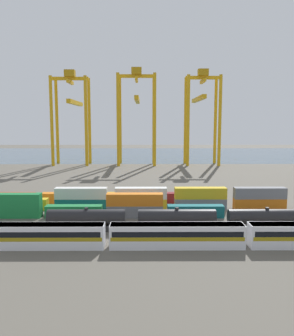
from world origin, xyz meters
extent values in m
plane|color=#5B564C|center=(0.00, 40.00, 0.00)|extent=(420.00, 420.00, 0.00)
cube|color=#475B6B|center=(0.00, 149.75, 0.00)|extent=(400.00, 110.00, 0.01)
cube|color=silver|center=(-12.99, -22.27, 1.95)|extent=(21.85, 3.10, 3.90)
cube|color=#9E8414|center=(-12.99, -22.27, 1.85)|extent=(21.41, 3.14, 0.64)
cube|color=black|center=(-12.99, -22.27, 2.63)|extent=(20.98, 3.13, 0.90)
cube|color=slate|center=(-12.99, -22.27, 3.72)|extent=(21.63, 2.85, 0.36)
cube|color=silver|center=(9.76, -22.27, 1.95)|extent=(21.85, 3.10, 3.90)
cube|color=#9E8414|center=(9.76, -22.27, 1.85)|extent=(21.41, 3.14, 0.64)
cube|color=black|center=(9.76, -22.27, 2.63)|extent=(20.98, 3.13, 0.90)
cube|color=slate|center=(9.76, -22.27, 3.72)|extent=(21.63, 2.85, 0.36)
cube|color=#232326|center=(-6.53, -12.95, 0.55)|extent=(14.64, 2.50, 1.10)
cylinder|color=black|center=(-6.53, -12.95, 2.55)|extent=(14.64, 2.90, 2.90)
cylinder|color=black|center=(-6.53, -12.95, 4.18)|extent=(0.70, 0.70, 0.36)
cube|color=#232326|center=(10.59, -12.95, 0.55)|extent=(14.64, 2.50, 1.10)
cylinder|color=black|center=(10.59, -12.95, 2.55)|extent=(14.64, 2.90, 2.90)
cylinder|color=black|center=(10.59, -12.95, 4.18)|extent=(0.70, 0.70, 0.36)
cube|color=#232326|center=(27.70, -12.95, 0.55)|extent=(14.64, 2.50, 1.10)
cylinder|color=black|center=(27.70, -12.95, 2.55)|extent=(14.64, 2.90, 2.90)
cylinder|color=black|center=(27.70, -12.95, 4.18)|extent=(0.70, 0.70, 0.36)
cube|color=#197538|center=(-23.88, -3.71, 1.30)|extent=(12.10, 2.44, 2.60)
cube|color=#197538|center=(-23.88, -3.71, 3.90)|extent=(12.10, 2.44, 2.60)
cube|color=#197538|center=(-10.76, -3.71, 1.30)|extent=(12.10, 2.44, 2.60)
cube|color=slate|center=(2.36, -3.71, 1.30)|extent=(12.10, 2.44, 2.60)
cube|color=orange|center=(2.36, -3.71, 3.90)|extent=(12.10, 2.44, 2.60)
cube|color=#146066|center=(15.48, -3.71, 1.30)|extent=(12.10, 2.44, 2.60)
cube|color=gold|center=(-24.38, 3.12, 1.30)|extent=(12.10, 2.44, 2.60)
cube|color=#146066|center=(-10.39, 3.12, 1.30)|extent=(12.10, 2.44, 2.60)
cube|color=silver|center=(-10.39, 3.12, 3.90)|extent=(12.10, 2.44, 2.60)
cube|color=gold|center=(3.61, 3.12, 1.30)|extent=(12.10, 2.44, 2.60)
cube|color=silver|center=(3.61, 3.12, 3.90)|extent=(12.10, 2.44, 2.60)
cube|color=slate|center=(17.60, 3.12, 1.30)|extent=(12.10, 2.44, 2.60)
cube|color=gold|center=(17.60, 3.12, 3.90)|extent=(12.10, 2.44, 2.60)
cube|color=orange|center=(31.59, 3.12, 1.30)|extent=(12.10, 2.44, 2.60)
cube|color=slate|center=(31.59, 3.12, 3.90)|extent=(12.10, 2.44, 2.60)
cube|color=#AD211C|center=(-29.49, 9.96, 1.30)|extent=(12.10, 2.44, 2.60)
cube|color=orange|center=(-15.55, 9.96, 1.30)|extent=(12.10, 2.44, 2.60)
cube|color=gold|center=(-1.61, 9.96, 1.30)|extent=(12.10, 2.44, 2.60)
cube|color=maroon|center=(12.33, 9.96, 1.30)|extent=(12.10, 2.44, 2.60)
cylinder|color=gold|center=(-39.14, 88.13, 21.02)|extent=(1.50, 1.50, 42.03)
cylinder|color=gold|center=(-23.03, 88.13, 21.02)|extent=(1.50, 1.50, 42.03)
cylinder|color=gold|center=(-39.14, 98.07, 21.02)|extent=(1.50, 1.50, 42.03)
cylinder|color=gold|center=(-23.03, 98.07, 21.02)|extent=(1.50, 1.50, 42.03)
cube|color=gold|center=(-31.09, 93.10, 41.23)|extent=(17.71, 1.20, 1.60)
cube|color=gold|center=(-31.09, 93.10, 39.63)|extent=(1.20, 11.53, 1.60)
cube|color=gold|center=(-31.09, 104.75, 30.49)|extent=(2.00, 33.29, 2.00)
cube|color=#A77A10|center=(-31.09, 93.10, 43.63)|extent=(4.80, 4.00, 3.20)
cylinder|color=gold|center=(-7.87, 87.16, 21.60)|extent=(1.50, 1.50, 43.20)
cylinder|color=gold|center=(9.13, 87.16, 21.60)|extent=(1.50, 1.50, 43.20)
cylinder|color=gold|center=(-7.87, 99.04, 21.60)|extent=(1.50, 1.50, 43.20)
cylinder|color=gold|center=(9.13, 99.04, 21.60)|extent=(1.50, 1.50, 43.20)
cube|color=gold|center=(0.63, 93.10, 42.40)|extent=(18.59, 1.20, 1.60)
cube|color=gold|center=(0.63, 93.10, 40.80)|extent=(1.20, 13.48, 1.60)
cube|color=gold|center=(0.63, 106.51, 32.10)|extent=(2.00, 38.31, 2.00)
cube|color=#A77A10|center=(0.63, 93.10, 44.80)|extent=(4.80, 4.00, 3.20)
cylinder|color=gold|center=(24.87, 87.91, 21.25)|extent=(1.50, 1.50, 42.49)
cylinder|color=gold|center=(39.82, 87.91, 21.25)|extent=(1.50, 1.50, 42.49)
cylinder|color=gold|center=(24.87, 98.29, 21.25)|extent=(1.50, 1.50, 42.49)
cylinder|color=gold|center=(39.82, 98.29, 21.25)|extent=(1.50, 1.50, 42.49)
cube|color=gold|center=(32.35, 93.10, 41.69)|extent=(16.55, 1.20, 1.60)
cube|color=gold|center=(32.35, 93.10, 40.09)|extent=(1.20, 11.98, 1.60)
cube|color=gold|center=(32.35, 106.25, 32.60)|extent=(2.00, 37.57, 2.00)
cube|color=#A77A10|center=(32.35, 93.10, 44.09)|extent=(4.80, 4.00, 3.20)
camera|label=1|loc=(4.53, -77.37, 20.20)|focal=37.38mm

